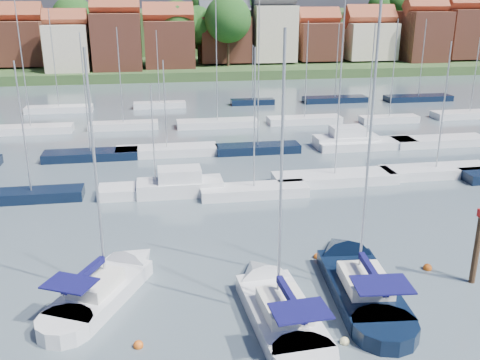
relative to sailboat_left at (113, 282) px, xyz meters
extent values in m
plane|color=#43505B|center=(9.92, 34.59, -0.36)|extent=(260.00, 260.00, 0.00)
cube|color=silver|center=(-0.52, -1.03, -0.11)|extent=(5.49, 7.21, 1.20)
cone|color=silver|center=(1.36, 2.70, -0.11)|extent=(3.94, 4.15, 2.78)
cylinder|color=silver|center=(-2.02, -4.00, -0.11)|extent=(3.73, 3.73, 1.20)
cube|color=silver|center=(-0.73, -1.44, 0.84)|extent=(2.99, 3.36, 0.70)
cylinder|color=#B2B2B7|center=(-0.31, -0.61, 6.67)|extent=(0.14, 0.14, 12.35)
cylinder|color=#B2B2B7|center=(-1.15, -2.27, 1.69)|extent=(1.76, 3.35, 0.10)
cube|color=#0F0D45|center=(-1.15, -2.27, 1.84)|extent=(1.86, 3.28, 0.35)
cube|color=#0F0D45|center=(-1.69, -3.34, 1.99)|extent=(2.86, 2.55, 0.08)
cube|color=silver|center=(8.48, -4.70, -0.11)|extent=(3.44, 7.37, 1.20)
cone|color=silver|center=(8.20, -0.20, -0.11)|extent=(3.21, 3.68, 3.00)
cube|color=silver|center=(8.51, -5.20, 0.84)|extent=(2.28, 3.12, 0.70)
cylinder|color=#B2B2B7|center=(8.45, -4.20, 7.16)|extent=(0.14, 0.14, 13.34)
cylinder|color=#B2B2B7|center=(8.57, -6.20, 1.69)|extent=(0.35, 4.00, 0.10)
cube|color=#0F0D45|center=(8.57, -6.20, 1.84)|extent=(0.53, 3.81, 0.35)
cube|color=#0F0D45|center=(8.65, -7.50, 1.99)|extent=(2.66, 1.95, 0.08)
cube|color=black|center=(13.41, -2.94, -0.11)|extent=(3.92, 8.02, 1.20)
cone|color=black|center=(13.84, 1.89, -0.11)|extent=(3.56, 4.05, 3.23)
cylinder|color=black|center=(13.06, -6.80, -0.11)|extent=(3.51, 3.51, 1.20)
cube|color=silver|center=(13.36, -3.47, 0.84)|extent=(2.55, 3.42, 0.70)
cylinder|color=#B2B2B7|center=(13.46, -2.40, 7.84)|extent=(0.14, 0.14, 14.70)
cylinder|color=#B2B2B7|center=(13.26, -4.55, 1.69)|extent=(0.49, 4.30, 0.10)
cube|color=#0F0D45|center=(13.26, -4.55, 1.84)|extent=(0.67, 4.11, 0.35)
cube|color=#0F0D45|center=(13.14, -5.94, 1.99)|extent=(2.91, 2.18, 0.08)
cylinder|color=#4C331E|center=(20.18, -2.69, 0.77)|extent=(0.36, 0.36, 6.75)
sphere|color=#D85914|center=(1.47, -5.65, -0.36)|extent=(0.47, 0.47, 0.47)
sphere|color=beige|center=(11.02, -6.96, -0.36)|extent=(0.45, 0.45, 0.45)
sphere|color=#D85914|center=(12.36, 1.66, -0.36)|extent=(0.43, 0.43, 0.43)
sphere|color=#D85914|center=(18.43, -0.87, -0.36)|extent=(0.52, 0.52, 0.52)
cube|color=black|center=(-7.19, 15.13, -0.01)|extent=(8.01, 2.24, 1.00)
cylinder|color=#B2B2B7|center=(-7.19, 15.13, 5.57)|extent=(0.12, 0.12, 10.16)
cube|color=silver|center=(2.65, 14.79, -0.01)|extent=(9.22, 2.58, 1.00)
cylinder|color=#B2B2B7|center=(2.65, 14.79, 4.58)|extent=(0.12, 0.12, 8.18)
cube|color=silver|center=(10.56, 13.20, -0.01)|extent=(8.78, 2.46, 1.00)
cylinder|color=#B2B2B7|center=(10.56, 13.20, 6.02)|extent=(0.12, 0.12, 11.06)
cube|color=silver|center=(18.15, 15.25, -0.01)|extent=(10.79, 3.02, 1.00)
cylinder|color=#B2B2B7|center=(18.15, 15.25, 7.93)|extent=(0.12, 0.12, 14.87)
cube|color=silver|center=(27.90, 15.61, -0.01)|extent=(10.13, 2.84, 1.00)
cylinder|color=#B2B2B7|center=(27.90, 15.61, 5.29)|extent=(0.12, 0.12, 9.59)
cube|color=silver|center=(4.61, 14.59, 0.14)|extent=(7.00, 2.60, 1.40)
cube|color=silver|center=(4.61, 14.59, 1.24)|extent=(3.50, 2.20, 1.30)
cube|color=black|center=(-3.63, 26.23, -0.01)|extent=(9.30, 2.60, 1.00)
cylinder|color=#B2B2B7|center=(-3.63, 26.23, 6.23)|extent=(0.12, 0.12, 11.48)
cube|color=silver|center=(3.98, 26.60, -0.01)|extent=(10.40, 2.91, 1.00)
cylinder|color=#B2B2B7|center=(3.98, 26.60, 4.88)|extent=(0.12, 0.12, 8.77)
cube|color=black|center=(13.40, 25.87, -0.01)|extent=(8.80, 2.46, 1.00)
cylinder|color=#B2B2B7|center=(13.40, 25.87, 7.66)|extent=(0.12, 0.12, 14.33)
cube|color=silver|center=(25.32, 25.75, -0.01)|extent=(10.73, 3.00, 1.00)
cylinder|color=#B2B2B7|center=(25.32, 25.75, 6.56)|extent=(0.12, 0.12, 12.14)
cube|color=silver|center=(33.75, 25.56, -0.01)|extent=(10.48, 2.93, 1.00)
cylinder|color=#B2B2B7|center=(33.75, 25.56, 5.63)|extent=(0.12, 0.12, 10.28)
cube|color=silver|center=(23.38, 26.59, 0.14)|extent=(7.00, 2.60, 1.40)
cube|color=silver|center=(23.38, 26.59, 1.24)|extent=(3.50, 2.20, 1.30)
cube|color=silver|center=(-11.79, 38.80, -0.01)|extent=(9.71, 2.72, 1.00)
cylinder|color=#B2B2B7|center=(-11.79, 38.80, 7.93)|extent=(0.12, 0.12, 14.88)
cube|color=silver|center=(-0.91, 39.10, -0.01)|extent=(8.49, 2.38, 1.00)
cylinder|color=#B2B2B7|center=(-0.91, 39.10, 6.15)|extent=(0.12, 0.12, 11.31)
cube|color=silver|center=(10.71, 38.37, -0.01)|extent=(10.16, 2.85, 1.00)
cylinder|color=#B2B2B7|center=(10.71, 38.37, 7.79)|extent=(0.12, 0.12, 14.59)
cube|color=silver|center=(22.09, 38.48, -0.01)|extent=(9.53, 2.67, 1.00)
cylinder|color=#B2B2B7|center=(22.09, 38.48, 6.45)|extent=(0.12, 0.12, 11.91)
cube|color=silver|center=(33.08, 37.09, -0.01)|extent=(7.62, 2.13, 1.00)
cylinder|color=#B2B2B7|center=(33.08, 37.09, 6.56)|extent=(0.12, 0.12, 12.13)
cube|color=silver|center=(45.15, 38.18, -0.01)|extent=(10.17, 2.85, 1.00)
cylinder|color=#B2B2B7|center=(45.15, 38.18, 5.36)|extent=(0.12, 0.12, 9.73)
cube|color=silver|center=(-10.34, 51.15, -0.01)|extent=(9.24, 2.59, 1.00)
cylinder|color=#B2B2B7|center=(-10.34, 51.15, 7.07)|extent=(0.12, 0.12, 13.17)
cube|color=silver|center=(3.84, 51.89, -0.01)|extent=(7.57, 2.12, 1.00)
cylinder|color=#B2B2B7|center=(3.84, 51.89, 5.61)|extent=(0.12, 0.12, 10.24)
cube|color=black|center=(17.81, 52.06, -0.01)|extent=(6.58, 1.84, 1.00)
cylinder|color=#B2B2B7|center=(17.81, 52.06, 4.49)|extent=(0.12, 0.12, 8.01)
cube|color=black|center=(30.86, 51.99, -0.01)|extent=(9.92, 2.78, 1.00)
cylinder|color=#B2B2B7|center=(30.86, 51.99, 5.95)|extent=(0.12, 0.12, 10.92)
cube|color=black|center=(44.20, 50.96, -0.01)|extent=(10.55, 2.95, 1.00)
cylinder|color=#B2B2B7|center=(44.20, 50.96, 6.25)|extent=(0.12, 0.12, 11.51)
cube|color=#364D26|center=(9.92, 111.59, -0.06)|extent=(200.00, 70.00, 3.00)
cube|color=#364D26|center=(9.92, 136.59, 4.64)|extent=(200.00, 60.00, 14.00)
cube|color=brown|center=(-23.72, 92.38, 6.20)|extent=(10.37, 9.97, 8.73)
cube|color=brown|center=(-23.72, 92.38, 11.84)|extent=(10.57, 5.13, 5.13)
cube|color=beige|center=(-12.82, 83.59, 5.72)|extent=(8.09, 8.80, 8.96)
cube|color=brown|center=(-12.82, 83.59, 11.19)|extent=(8.25, 4.00, 4.00)
cube|color=brown|center=(-3.43, 84.52, 6.73)|extent=(9.36, 10.17, 10.97)
cube|color=brown|center=(-3.43, 84.52, 13.36)|extent=(9.54, 4.63, 4.63)
cube|color=brown|center=(6.88, 86.24, 5.95)|extent=(9.90, 8.56, 9.42)
cube|color=brown|center=(6.88, 86.24, 11.88)|extent=(10.10, 4.90, 4.90)
cube|color=brown|center=(19.02, 91.24, 6.59)|extent=(10.59, 8.93, 9.49)
cube|color=#383A42|center=(19.02, 91.24, 12.63)|extent=(10.80, 5.24, 5.24)
cube|color=beige|center=(29.63, 90.38, 7.66)|extent=(9.01, 8.61, 11.65)
cube|color=#383A42|center=(29.63, 90.38, 14.59)|extent=(9.19, 4.46, 4.46)
cube|color=brown|center=(40.09, 91.59, 5.84)|extent=(9.10, 9.34, 8.00)
cube|color=brown|center=(40.09, 91.59, 10.96)|extent=(9.28, 4.50, 4.50)
cube|color=beige|center=(51.87, 91.18, 5.78)|extent=(10.86, 9.59, 7.88)
cube|color=brown|center=(51.87, 91.18, 11.05)|extent=(11.07, 5.37, 5.37)
cube|color=brown|center=(63.68, 88.51, 6.73)|extent=(9.18, 9.96, 10.97)
cube|color=brown|center=(63.68, 88.51, 13.34)|extent=(9.36, 4.54, 4.54)
cube|color=brown|center=(75.10, 89.80, 7.22)|extent=(11.39, 9.67, 10.76)
cube|color=brown|center=(75.10, 89.80, 14.00)|extent=(11.62, 5.64, 5.64)
cylinder|color=#382619|center=(66.70, 110.10, 8.15)|extent=(0.50, 0.50, 4.47)
sphere|color=#28531A|center=(66.70, 110.10, 14.22)|extent=(8.18, 8.18, 8.18)
cylinder|color=#382619|center=(13.38, 90.52, 3.47)|extent=(0.50, 0.50, 4.46)
sphere|color=#28531A|center=(13.38, 90.52, 9.52)|extent=(8.15, 8.15, 8.15)
cylinder|color=#382619|center=(25.14, 108.27, 8.22)|extent=(0.50, 0.50, 5.15)
cylinder|color=#382619|center=(-3.62, 110.90, 8.32)|extent=(0.50, 0.50, 4.56)
sphere|color=#28531A|center=(-3.62, 110.90, 14.51)|extent=(8.34, 8.34, 8.34)
cylinder|color=#382619|center=(-13.31, 99.84, 3.82)|extent=(0.50, 0.50, 5.15)
sphere|color=#28531A|center=(-13.31, 99.84, 10.81)|extent=(9.42, 9.42, 9.42)
cylinder|color=#382619|center=(-28.75, 101.91, 6.40)|extent=(0.50, 0.50, 3.42)
sphere|color=#28531A|center=(-28.75, 101.91, 11.04)|extent=(6.26, 6.26, 6.26)
cylinder|color=#382619|center=(23.68, 99.29, 3.12)|extent=(0.50, 0.50, 3.77)
sphere|color=#28531A|center=(23.68, 99.29, 8.24)|extent=(6.89, 6.89, 6.89)
cylinder|color=#382619|center=(18.97, 85.53, 3.85)|extent=(0.50, 0.50, 5.21)
sphere|color=#28531A|center=(18.97, 85.53, 10.92)|extent=(9.53, 9.53, 9.53)
cylinder|color=#382619|center=(71.85, 96.21, 2.73)|extent=(0.50, 0.50, 2.97)
sphere|color=#28531A|center=(71.85, 96.21, 6.76)|extent=(5.44, 5.44, 5.44)
cylinder|color=#382619|center=(8.77, 88.34, 3.66)|extent=(0.50, 0.50, 4.84)
sphere|color=#28531A|center=(8.77, 88.34, 10.23)|extent=(8.85, 8.85, 8.85)
cylinder|color=#382619|center=(62.60, 110.31, 7.81)|extent=(0.50, 0.50, 3.72)
sphere|color=#28531A|center=(62.60, 110.31, 12.85)|extent=(6.80, 6.80, 6.80)
cylinder|color=#382619|center=(63.97, 88.71, 3.26)|extent=(0.50, 0.50, 4.05)
sphere|color=#28531A|center=(63.97, 88.71, 8.76)|extent=(7.40, 7.40, 7.40)
cylinder|color=#382619|center=(16.76, 107.88, 7.55)|extent=(0.50, 0.50, 3.93)
sphere|color=#28531A|center=(16.76, 107.88, 12.88)|extent=(7.19, 7.19, 7.19)
cylinder|color=#382619|center=(40.57, 94.76, 3.15)|extent=(0.50, 0.50, 3.82)
sphere|color=#28531A|center=(40.57, 94.76, 8.34)|extent=(6.99, 6.99, 6.99)
cylinder|color=#382619|center=(-7.52, 87.71, 2.98)|extent=(0.50, 0.50, 3.48)
sphere|color=#28531A|center=(-7.52, 87.71, 7.71)|extent=(6.37, 6.37, 6.37)
cylinder|color=#382619|center=(67.44, 97.40, 2.73)|extent=(0.50, 0.50, 2.99)
sphere|color=#28531A|center=(67.44, 97.40, 6.78)|extent=(5.46, 5.46, 5.46)
cylinder|color=#382619|center=(13.53, 93.63, 2.86)|extent=(0.50, 0.50, 3.25)
sphere|color=#28531A|center=(13.53, 93.63, 7.27)|extent=(5.94, 5.94, 5.94)
cylinder|color=#382619|center=(6.87, 95.32, 2.73)|extent=(0.50, 0.50, 2.98)
sphere|color=#28531A|center=(6.87, 95.32, 6.78)|extent=(5.46, 5.46, 5.46)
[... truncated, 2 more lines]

